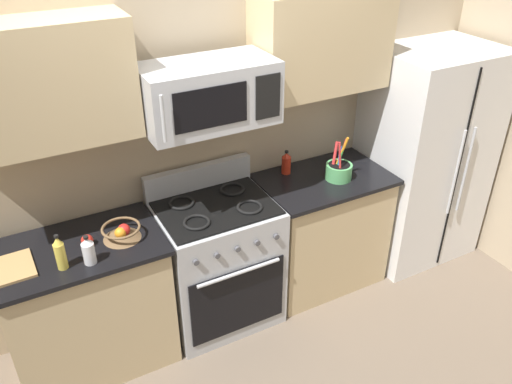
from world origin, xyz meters
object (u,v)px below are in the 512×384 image
at_px(refrigerator, 424,157).
at_px(cutting_board, 4,271).
at_px(utensil_crock, 339,170).
at_px(bottle_hot_sauce, 286,163).
at_px(fruit_basket, 122,232).
at_px(range_oven, 218,261).
at_px(apple_loose, 87,240).
at_px(bottle_vinegar, 89,251).
at_px(bottle_oil, 60,253).
at_px(microwave, 208,94).

distance_m(refrigerator, cutting_board, 3.06).
relative_size(utensil_crock, bottle_hot_sauce, 1.80).
bearing_deg(cutting_board, refrigerator, 0.50).
xyz_separation_m(utensil_crock, fruit_basket, (-1.55, 0.01, -0.02)).
bearing_deg(range_oven, apple_loose, -178.83).
bearing_deg(bottle_hot_sauce, refrigerator, -10.13).
height_order(refrigerator, utensil_crock, refrigerator).
height_order(fruit_basket, bottle_vinegar, bottle_vinegar).
relative_size(cutting_board, bottle_oil, 1.41).
xyz_separation_m(refrigerator, apple_loose, (-2.60, 0.00, 0.09)).
bearing_deg(bottle_hot_sauce, bottle_vinegar, -165.90).
relative_size(range_oven, bottle_oil, 5.02).
distance_m(range_oven, refrigerator, 1.83).
relative_size(refrigerator, utensil_crock, 5.35).
bearing_deg(refrigerator, fruit_basket, -179.36).
bearing_deg(bottle_oil, utensil_crock, 3.12).
bearing_deg(bottle_hot_sauce, fruit_basket, -169.63).
height_order(range_oven, bottle_vinegar, range_oven).
bearing_deg(microwave, bottle_oil, -169.25).
relative_size(range_oven, bottle_hot_sauce, 6.13).
bearing_deg(cutting_board, fruit_basket, -0.01).
bearing_deg(apple_loose, microwave, 3.03).
bearing_deg(bottle_hot_sauce, apple_loose, -172.05).
height_order(refrigerator, fruit_basket, refrigerator).
height_order(refrigerator, apple_loose, refrigerator).
distance_m(refrigerator, bottle_hot_sauce, 1.17).
distance_m(range_oven, cutting_board, 1.35).
bearing_deg(bottle_oil, apple_loose, 41.00).
bearing_deg(bottle_vinegar, refrigerator, 3.66).
bearing_deg(apple_loose, bottle_vinegar, -97.61).
height_order(fruit_basket, bottle_hot_sauce, bottle_hot_sauce).
bearing_deg(bottle_vinegar, apple_loose, 82.39).
bearing_deg(fruit_basket, apple_loose, 172.02).
bearing_deg(bottle_vinegar, bottle_hot_sauce, 14.10).
height_order(utensil_crock, fruit_basket, utensil_crock).
height_order(utensil_crock, bottle_vinegar, utensil_crock).
relative_size(microwave, fruit_basket, 3.40).
distance_m(cutting_board, bottle_vinegar, 0.46).
xyz_separation_m(utensil_crock, bottle_vinegar, (-1.77, -0.13, 0.01)).
bearing_deg(fruit_basket, bottle_hot_sauce, 10.37).
relative_size(utensil_crock, bottle_oil, 1.47).
xyz_separation_m(range_oven, cutting_board, (-1.27, -0.04, 0.44)).
bearing_deg(microwave, utensil_crock, -5.06).
height_order(range_oven, bottle_hot_sauce, range_oven).
height_order(apple_loose, bottle_oil, bottle_oil).
xyz_separation_m(cutting_board, bottle_vinegar, (0.43, -0.14, 0.07)).
height_order(range_oven, microwave, microwave).
bearing_deg(refrigerator, apple_loose, 179.99).
bearing_deg(cutting_board, bottle_hot_sauce, 6.89).
height_order(microwave, bottle_vinegar, microwave).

